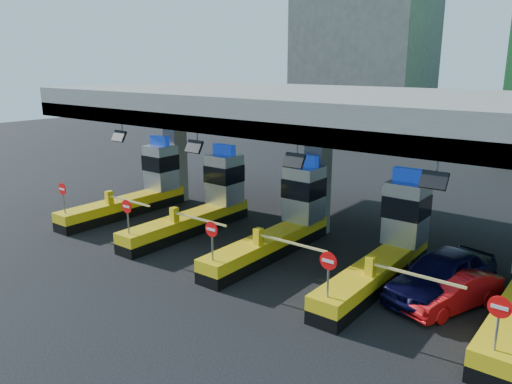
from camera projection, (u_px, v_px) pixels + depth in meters
The scene contains 9 objects.
ground at pixel (282, 250), 22.76m from camera, with size 120.00×120.00×0.00m, color black.
toll_canopy at pixel (318, 110), 23.41m from camera, with size 28.00×12.09×7.00m.
toll_lane_far_left at pixel (142, 187), 28.56m from camera, with size 4.43×8.00×4.16m.
toll_lane_left at pixel (205, 201), 25.59m from camera, with size 4.43×8.00×4.16m.
toll_lane_center at pixel (285, 219), 22.62m from camera, with size 4.43×8.00×4.16m.
toll_lane_right at pixel (390, 243), 19.66m from camera, with size 4.43×8.00×4.16m.
bg_building_concrete at pixel (364, 56), 56.32m from camera, with size 14.00×10.00×18.00m, color #4C4C49.
van at pixel (442, 275), 17.95m from camera, with size 2.07×5.15×1.76m, color black.
red_car at pixel (450, 290), 17.24m from camera, with size 1.41×4.04×1.33m, color red.
Camera 1 is at (12.17, -17.59, 8.30)m, focal length 35.00 mm.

